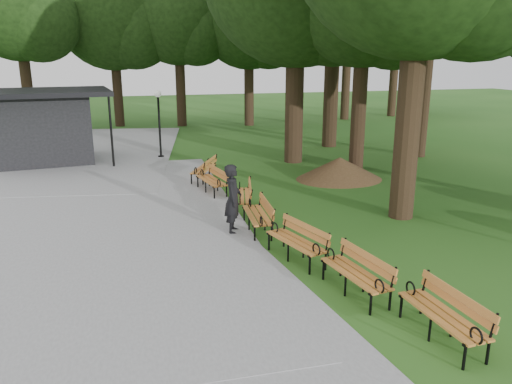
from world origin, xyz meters
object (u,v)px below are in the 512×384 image
object	(u,v)px
bench_3	(257,215)
bench_2	(296,242)
kiosk	(43,127)
bench_1	(355,274)
lamp_post	(159,109)
bench_0	(442,315)
bench_4	(242,196)
bench_5	(212,181)
person	(233,199)
dirt_mound	(339,168)
bench_6	(203,169)

from	to	relation	value
bench_3	bench_2	bearing A→B (deg)	13.97
kiosk	bench_1	xyz separation A→B (m)	(7.44, -15.29, -1.16)
lamp_post	bench_1	size ratio (longest dim) A/B	1.63
lamp_post	bench_3	bearing A→B (deg)	-81.72
bench_0	bench_3	xyz separation A→B (m)	(-1.50, 5.96, 0.00)
kiosk	bench_0	distance (m)	19.01
kiosk	bench_4	distance (m)	11.44
kiosk	bench_5	distance (m)	9.44
kiosk	bench_1	world-z (taller)	kiosk
person	kiosk	size ratio (longest dim) A/B	0.37
lamp_post	bench_5	world-z (taller)	lamp_post
dirt_mound	bench_5	xyz separation A→B (m)	(-5.11, -0.62, 0.01)
bench_2	bench_6	world-z (taller)	same
bench_0	dirt_mound	bearing A→B (deg)	161.10
kiosk	bench_4	bearing A→B (deg)	-60.11
bench_0	bench_4	distance (m)	8.06
kiosk	bench_5	size ratio (longest dim) A/B	2.68
dirt_mound	bench_1	xyz separation A→B (m)	(-3.80, -8.82, 0.01)
dirt_mound	bench_0	bearing A→B (deg)	-106.42
bench_6	bench_5	bearing A→B (deg)	25.33
kiosk	lamp_post	bearing A→B (deg)	-10.06
bench_3	bench_5	world-z (taller)	same
kiosk	bench_3	distance (m)	13.05
bench_1	bench_6	bearing A→B (deg)	178.97
dirt_mound	bench_2	size ratio (longest dim) A/B	1.48
bench_2	bench_6	distance (m)	8.19
bench_1	bench_6	size ratio (longest dim) A/B	1.00
lamp_post	bench_6	world-z (taller)	lamp_post
bench_3	bench_4	xyz separation A→B (m)	(0.07, 1.97, 0.00)
bench_5	bench_6	xyz separation A→B (m)	(0.05, 1.90, 0.00)
bench_1	bench_6	world-z (taller)	same
bench_1	bench_4	size ratio (longest dim) A/B	1.00
lamp_post	bench_6	distance (m)	5.28
lamp_post	bench_3	world-z (taller)	lamp_post
kiosk	dirt_mound	distance (m)	13.02
bench_5	bench_4	bearing A→B (deg)	3.72
kiosk	bench_6	xyz separation A→B (m)	(6.18, -5.19, -1.16)
dirt_mound	bench_2	distance (m)	8.12
person	dirt_mound	xyz separation A→B (m)	(5.30, 4.68, -0.51)
lamp_post	person	bearing A→B (deg)	-85.07
bench_3	kiosk	bearing A→B (deg)	-144.41
dirt_mound	bench_0	distance (m)	11.15
kiosk	bench_0	world-z (taller)	kiosk
bench_0	person	bearing A→B (deg)	-162.81
lamp_post	bench_0	size ratio (longest dim) A/B	1.63
bench_3	bench_5	size ratio (longest dim) A/B	1.00
person	bench_0	size ratio (longest dim) A/B	0.99
person	dirt_mound	bearing A→B (deg)	-29.56
kiosk	dirt_mound	world-z (taller)	kiosk
dirt_mound	bench_3	size ratio (longest dim) A/B	1.48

